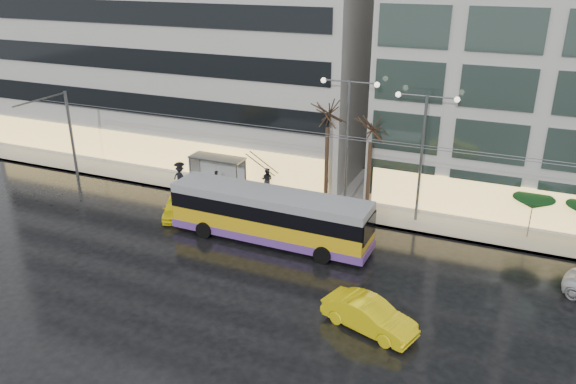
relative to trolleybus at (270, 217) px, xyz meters
The scene contains 17 objects.
ground 4.78m from the trolleybus, 79.25° to the right, with size 140.00×140.00×0.00m, color black.
sidewalk 10.10m from the trolleybus, 73.48° to the left, with size 80.00×10.00×0.15m, color gray.
kerb 5.64m from the trolleybus, 58.44° to the left, with size 80.00×0.10×0.15m, color slate.
building_left 23.10m from the trolleybus, 136.13° to the left, with size 34.00×14.00×22.00m, color #AFACA7.
trolleybus is the anchor object (origin of this frame).
catenary 4.77m from the trolleybus, 62.34° to the left, with size 42.24×5.12×7.00m.
bus_shelter 9.81m from the trolleybus, 140.30° to the left, with size 4.20×1.60×2.51m.
street_lamp_near 8.25m from the trolleybus, 65.98° to the left, with size 3.96×0.36×9.03m.
street_lamp_far 10.91m from the trolleybus, 39.11° to the left, with size 3.96×0.36×8.53m.
tree_a 8.67m from the trolleybus, 78.47° to the left, with size 3.20×3.20×8.40m.
tree_b 9.37m from the trolleybus, 57.35° to the left, with size 3.20×3.20×7.70m.
parasol_a 16.25m from the trolleybus, 23.89° to the left, with size 2.50×2.50×2.65m.
taxi_a 7.59m from the trolleybus, behind, with size 1.50×3.73×1.27m, color #FDE90D.
taxi_b 10.43m from the trolleybus, 38.36° to the right, with size 1.61×4.63×1.53m, color yellow.
pedestrian_a 9.09m from the trolleybus, 141.09° to the left, with size 1.13×1.14×2.19m.
pedestrian_b 7.83m from the trolleybus, 116.53° to the left, with size 0.97×0.79×1.85m.
pedestrian_c 11.03m from the trolleybus, 153.18° to the left, with size 1.18×0.83×2.11m.
Camera 1 is at (12.53, -24.03, 16.31)m, focal length 35.00 mm.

